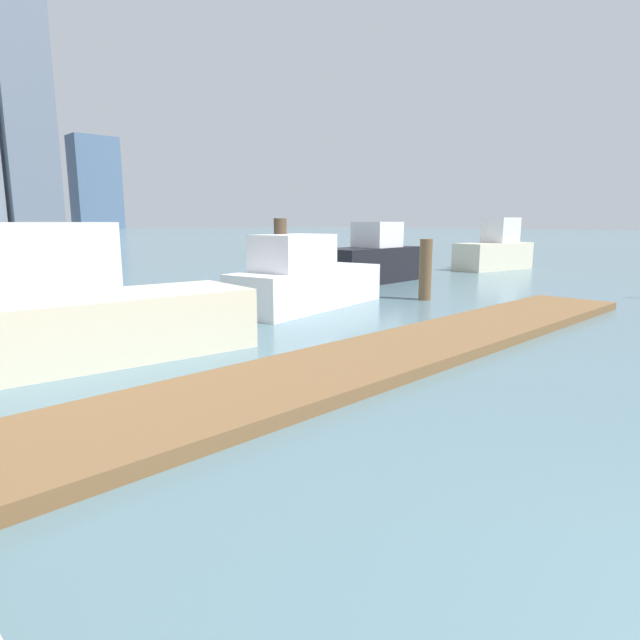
% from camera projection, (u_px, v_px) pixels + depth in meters
% --- Properties ---
extents(floating_dock, '(14.98, 2.00, 0.18)m').
position_uv_depth(floating_dock, '(412.00, 348.00, 9.02)').
color(floating_dock, brown).
rests_on(floating_dock, ground_plane).
extents(dock_piling_0, '(0.33, 0.33, 2.30)m').
position_uv_depth(dock_piling_0, '(281.00, 264.00, 13.54)').
color(dock_piling_0, '#473826').
rests_on(dock_piling_0, ground_plane).
extents(dock_piling_3, '(0.35, 0.35, 1.74)m').
position_uv_depth(dock_piling_3, '(425.00, 270.00, 15.02)').
color(dock_piling_3, brown).
rests_on(dock_piling_3, ground_plane).
extents(moored_boat_0, '(4.26, 2.14, 2.40)m').
position_uv_depth(moored_boat_0, '(495.00, 251.00, 24.72)').
color(moored_boat_0, beige).
rests_on(moored_boat_0, ground_plane).
extents(moored_boat_2, '(4.19, 1.86, 2.21)m').
position_uv_depth(moored_boat_2, '(371.00, 260.00, 19.43)').
color(moored_boat_2, black).
rests_on(moored_boat_2, ground_plane).
extents(moored_boat_3, '(4.92, 2.36, 2.21)m').
position_uv_depth(moored_boat_3, '(89.00, 310.00, 8.47)').
color(moored_boat_3, beige).
rests_on(moored_boat_3, ground_plane).
extents(moored_boat_4, '(5.03, 2.45, 1.91)m').
position_uv_depth(moored_boat_4, '(305.00, 280.00, 13.64)').
color(moored_boat_4, white).
rests_on(moored_boat_4, ground_plane).
extents(skyline_tower_5, '(12.55, 6.60, 67.58)m').
position_uv_depth(skyline_tower_5, '(25.00, 96.00, 134.97)').
color(skyline_tower_5, slate).
rests_on(skyline_tower_5, ground_plane).
extents(skyline_tower_6, '(13.57, 8.23, 27.53)m').
position_uv_depth(skyline_tower_6, '(96.00, 183.00, 161.19)').
color(skyline_tower_6, slate).
rests_on(skyline_tower_6, ground_plane).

